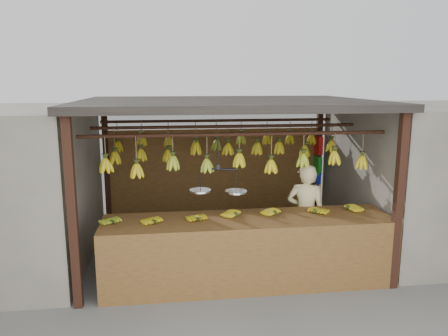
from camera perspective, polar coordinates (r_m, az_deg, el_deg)
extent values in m
plane|color=#5B5B57|center=(7.10, 0.32, -10.83)|extent=(80.00, 80.00, 0.00)
cube|color=black|center=(5.36, -19.17, -5.86)|extent=(0.10, 0.10, 2.30)
cube|color=black|center=(5.98, 21.80, -4.27)|extent=(0.10, 0.10, 2.30)
cube|color=black|center=(8.23, -15.06, 0.24)|extent=(0.10, 0.10, 2.30)
cube|color=black|center=(8.65, 12.19, 0.90)|extent=(0.10, 0.10, 2.30)
cube|color=black|center=(6.58, 0.34, 8.49)|extent=(4.30, 3.30, 0.10)
cylinder|color=black|center=(5.63, 1.73, 4.43)|extent=(4.00, 0.05, 0.05)
cylinder|color=black|center=(6.61, 0.34, 5.46)|extent=(4.00, 0.05, 0.05)
cylinder|color=black|center=(7.60, -0.69, 6.21)|extent=(4.00, 0.05, 0.05)
cube|color=brown|center=(8.26, -1.08, -1.11)|extent=(4.00, 0.06, 1.80)
cube|color=slate|center=(8.06, 26.61, -0.81)|extent=(3.00, 3.00, 2.30)
cube|color=brown|center=(5.80, 3.22, -6.92)|extent=(3.83, 0.85, 0.08)
cube|color=brown|center=(5.56, 4.00, -12.30)|extent=(3.83, 0.04, 0.90)
cube|color=black|center=(5.58, -15.21, -13.05)|extent=(0.07, 0.07, 0.82)
cube|color=black|center=(6.21, 20.83, -10.83)|extent=(0.07, 0.07, 0.82)
cube|color=black|center=(6.26, -14.31, -10.25)|extent=(0.07, 0.07, 0.82)
cube|color=black|center=(6.84, 17.86, -8.60)|extent=(0.07, 0.07, 0.82)
ellipsoid|color=#92A523|center=(5.69, -14.21, -6.90)|extent=(0.28, 0.30, 0.06)
ellipsoid|color=gold|center=(5.59, -8.95, -7.00)|extent=(0.28, 0.30, 0.06)
ellipsoid|color=gold|center=(5.63, -3.26, -6.75)|extent=(0.25, 0.28, 0.06)
ellipsoid|color=gold|center=(5.83, 1.69, -6.09)|extent=(0.30, 0.29, 0.06)
ellipsoid|color=gold|center=(5.93, 6.81, -5.86)|extent=(0.29, 0.30, 0.06)
ellipsoid|color=gold|center=(6.07, 11.93, -5.65)|extent=(0.30, 0.30, 0.06)
ellipsoid|color=gold|center=(6.35, 15.97, -5.09)|extent=(0.26, 0.21, 0.06)
ellipsoid|color=gold|center=(5.62, -15.16, 0.31)|extent=(0.16, 0.16, 0.28)
ellipsoid|color=gold|center=(5.61, -11.31, -0.36)|extent=(0.16, 0.16, 0.28)
ellipsoid|color=#92A523|center=(5.63, -6.67, 0.65)|extent=(0.16, 0.16, 0.28)
ellipsoid|color=#92A523|center=(5.68, -2.23, 0.32)|extent=(0.16, 0.16, 0.28)
ellipsoid|color=gold|center=(5.71, 2.00, 1.00)|extent=(0.16, 0.16, 0.28)
ellipsoid|color=gold|center=(5.79, 6.17, 0.20)|extent=(0.16, 0.16, 0.28)
ellipsoid|color=#92A523|center=(5.89, 10.29, 0.97)|extent=(0.16, 0.16, 0.28)
ellipsoid|color=gold|center=(6.00, 14.22, 1.29)|extent=(0.16, 0.16, 0.28)
ellipsoid|color=gold|center=(6.22, 17.57, 0.71)|extent=(0.16, 0.16, 0.28)
ellipsoid|color=gold|center=(6.61, -14.03, 1.29)|extent=(0.16, 0.16, 0.28)
ellipsoid|color=gold|center=(6.64, -10.80, 1.70)|extent=(0.16, 0.16, 0.28)
ellipsoid|color=gold|center=(6.61, -7.26, 1.60)|extent=(0.16, 0.16, 0.28)
ellipsoid|color=gold|center=(6.58, -3.69, 2.53)|extent=(0.16, 0.16, 0.28)
ellipsoid|color=gold|center=(6.66, 0.53, 2.51)|extent=(0.16, 0.16, 0.28)
ellipsoid|color=gold|center=(6.71, 4.33, 2.54)|extent=(0.16, 0.16, 0.28)
ellipsoid|color=gold|center=(6.77, 7.22, 2.62)|extent=(0.16, 0.16, 0.28)
ellipsoid|color=gold|center=(6.98, 10.48, 2.18)|extent=(0.16, 0.16, 0.28)
ellipsoid|color=gold|center=(7.09, 13.84, 2.82)|extent=(0.16, 0.16, 0.28)
ellipsoid|color=gold|center=(7.68, -13.69, 2.74)|extent=(0.16, 0.16, 0.28)
ellipsoid|color=gold|center=(7.56, -10.67, 3.53)|extent=(0.16, 0.16, 0.28)
ellipsoid|color=gold|center=(7.60, -7.25, 3.41)|extent=(0.16, 0.16, 0.28)
ellipsoid|color=gold|center=(7.63, -3.72, 2.95)|extent=(0.16, 0.16, 0.28)
ellipsoid|color=#92A523|center=(7.63, -1.00, 3.02)|extent=(0.16, 0.16, 0.28)
ellipsoid|color=#92A523|center=(7.67, 2.25, 3.79)|extent=(0.16, 0.16, 0.28)
ellipsoid|color=gold|center=(7.76, 5.62, 3.77)|extent=(0.16, 0.16, 0.28)
ellipsoid|color=gold|center=(7.85, 8.57, 3.81)|extent=(0.16, 0.16, 0.28)
ellipsoid|color=gold|center=(7.97, 11.34, 3.71)|extent=(0.16, 0.16, 0.28)
cylinder|color=black|center=(5.62, -0.79, 2.11)|extent=(0.02, 0.02, 0.45)
cylinder|color=black|center=(5.66, -0.79, -0.14)|extent=(0.50, 0.15, 0.02)
cylinder|color=silver|center=(5.76, -3.11, -3.01)|extent=(0.28, 0.28, 0.02)
cylinder|color=silver|center=(5.71, 1.57, -3.15)|extent=(0.28, 0.28, 0.02)
imported|color=beige|center=(6.52, 10.60, -6.00)|extent=(0.64, 0.53, 1.51)
cube|color=red|center=(8.44, 12.24, 2.91)|extent=(0.08, 0.26, 0.34)
cube|color=#199926|center=(8.50, 12.13, 0.42)|extent=(0.08, 0.26, 0.34)
cube|color=#1426BF|center=(8.56, 12.05, -1.57)|extent=(0.08, 0.26, 0.34)
cube|color=yellow|center=(8.62, 11.99, -3.00)|extent=(0.08, 0.26, 0.34)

